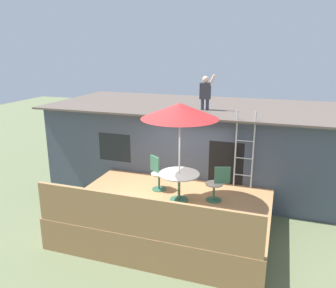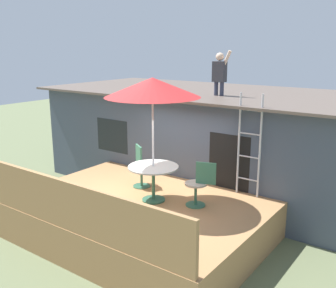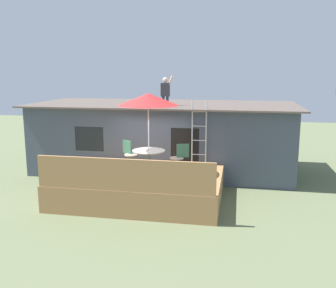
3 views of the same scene
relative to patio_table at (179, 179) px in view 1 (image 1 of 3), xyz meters
name	(u,v)px [view 1 (image 1 of 3)]	position (x,y,z in m)	size (l,w,h in m)	color
ground_plane	(170,228)	(-0.23, -0.06, -1.39)	(40.00, 40.00, 0.00)	#66704C
house	(202,143)	(-0.23, 3.54, -0.02)	(10.50, 4.50, 2.72)	#424C5B
deck	(170,214)	(-0.23, -0.06, -0.99)	(5.07, 3.84, 0.80)	#A87A4C
deck_railing	(141,217)	(-0.23, -1.93, -0.14)	(4.97, 0.08, 0.90)	#A87A4C
patio_table	(179,179)	(0.00, 0.00, 0.00)	(1.04, 1.04, 0.74)	#33664C
patio_umbrella	(180,111)	(0.00, 0.00, 1.76)	(1.90, 1.90, 2.54)	silver
step_ladder	(244,150)	(1.44, 1.44, 0.51)	(0.52, 0.04, 2.20)	silver
person_figure	(206,90)	(0.02, 2.67, 1.95)	(0.47, 0.20, 1.11)	#33384C
patio_chair_left	(157,173)	(-0.79, 0.54, -0.13)	(0.56, 0.46, 0.92)	#33664C
patio_chair_right	(217,184)	(0.92, 0.31, -0.13)	(0.61, 0.44, 0.92)	#33664C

